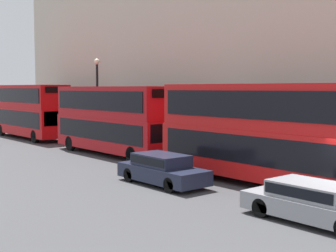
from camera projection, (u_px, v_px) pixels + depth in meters
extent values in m
cube|color=red|center=(262.00, 153.00, 20.73)|extent=(2.55, 10.93, 2.15)
cube|color=red|center=(263.00, 106.00, 20.56)|extent=(2.50, 10.71, 1.98)
cube|color=black|center=(262.00, 147.00, 20.71)|extent=(2.59, 10.06, 1.20)
cube|color=black|center=(263.00, 104.00, 20.56)|extent=(2.59, 10.06, 1.19)
cylinder|color=black|center=(326.00, 192.00, 17.13)|extent=(0.30, 1.00, 1.00)
cylinder|color=black|center=(185.00, 165.00, 23.06)|extent=(0.30, 1.00, 1.00)
cylinder|color=black|center=(217.00, 161.00, 24.49)|extent=(0.30, 1.00, 1.00)
cube|color=#A80F14|center=(114.00, 133.00, 29.97)|extent=(2.55, 10.58, 2.08)
cube|color=#A80F14|center=(113.00, 102.00, 29.81)|extent=(2.50, 10.37, 1.96)
cube|color=black|center=(114.00, 129.00, 29.95)|extent=(2.59, 9.73, 1.17)
cube|color=black|center=(113.00, 100.00, 29.80)|extent=(2.59, 9.73, 1.18)
cube|color=black|center=(166.00, 133.00, 25.91)|extent=(2.17, 0.06, 1.04)
cube|color=black|center=(165.00, 93.00, 25.73)|extent=(1.78, 0.06, 0.47)
cylinder|color=black|center=(133.00, 155.00, 26.50)|extent=(0.30, 1.00, 1.00)
cylinder|color=black|center=(163.00, 152.00, 27.93)|extent=(0.30, 1.00, 1.00)
cylinder|color=black|center=(71.00, 143.00, 32.16)|extent=(0.30, 1.00, 1.00)
cylinder|color=black|center=(99.00, 141.00, 33.59)|extent=(0.30, 1.00, 1.00)
cube|color=#B20C0F|center=(30.00, 121.00, 40.00)|extent=(2.55, 10.33, 2.28)
cube|color=#B20C0F|center=(29.00, 96.00, 39.83)|extent=(2.50, 10.12, 1.91)
cube|color=black|center=(30.00, 118.00, 39.98)|extent=(2.59, 9.50, 1.28)
cube|color=black|center=(29.00, 95.00, 39.82)|extent=(2.59, 9.50, 1.15)
cube|color=black|center=(57.00, 119.00, 36.02)|extent=(2.17, 0.06, 1.14)
cube|color=black|center=(56.00, 90.00, 35.84)|extent=(1.78, 0.06, 0.46)
cylinder|color=black|center=(35.00, 136.00, 36.63)|extent=(0.30, 1.00, 1.00)
cylinder|color=black|center=(61.00, 135.00, 38.06)|extent=(0.30, 1.00, 1.00)
cylinder|color=black|center=(2.00, 130.00, 42.10)|extent=(0.30, 1.00, 1.00)
cylinder|color=black|center=(26.00, 129.00, 43.53)|extent=(0.30, 1.00, 1.00)
cube|color=gray|center=(315.00, 208.00, 14.91)|extent=(1.80, 4.73, 0.59)
cube|color=gray|center=(312.00, 190.00, 14.96)|extent=(1.58, 2.60, 0.52)
cube|color=black|center=(312.00, 190.00, 14.95)|extent=(1.62, 2.47, 0.33)
cylinder|color=black|center=(261.00, 208.00, 15.58)|extent=(0.22, 0.64, 0.64)
cylinder|color=black|center=(290.00, 200.00, 16.59)|extent=(0.22, 0.64, 0.64)
cube|color=#1E2338|center=(163.00, 173.00, 20.82)|extent=(1.80, 4.56, 0.65)
cube|color=#1E2338|center=(161.00, 160.00, 20.86)|extent=(1.58, 2.51, 0.53)
cube|color=black|center=(161.00, 159.00, 20.86)|extent=(1.62, 2.38, 0.34)
cylinder|color=black|center=(170.00, 185.00, 19.22)|extent=(0.22, 0.64, 0.64)
cylinder|color=black|center=(198.00, 180.00, 20.22)|extent=(0.22, 0.64, 0.64)
cylinder|color=black|center=(129.00, 175.00, 21.45)|extent=(0.22, 0.64, 0.64)
cylinder|color=black|center=(156.00, 171.00, 22.46)|extent=(0.22, 0.64, 0.64)
cylinder|color=black|center=(97.00, 105.00, 35.34)|extent=(0.18, 0.18, 6.05)
sphere|color=beige|center=(97.00, 62.00, 35.07)|extent=(0.44, 0.44, 0.44)
cylinder|color=#26262D|center=(43.00, 125.00, 44.01)|extent=(0.36, 0.36, 1.53)
sphere|color=tan|center=(42.00, 116.00, 43.94)|extent=(0.22, 0.22, 0.22)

